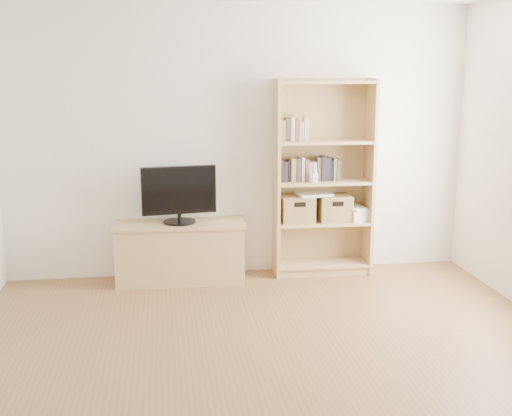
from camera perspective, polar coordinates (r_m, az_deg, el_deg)
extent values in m
cube|color=brown|center=(4.22, 2.85, -16.03)|extent=(4.50, 5.00, 0.01)
cube|color=white|center=(6.22, -1.49, 5.90)|extent=(4.50, 0.02, 2.60)
cube|color=tan|center=(6.16, -6.73, -4.00)|extent=(1.21, 0.50, 0.55)
cube|color=tan|center=(6.25, 6.01, 2.64)|extent=(0.96, 0.36, 1.90)
cube|color=black|center=(6.02, -6.87, 1.22)|extent=(0.70, 0.14, 0.55)
cube|color=#2C211D|center=(6.25, 5.98, 3.38)|extent=(0.75, 0.16, 0.20)
cube|color=#2C211D|center=(6.16, 4.14, 6.89)|extent=(0.37, 0.15, 0.19)
cube|color=white|center=(6.12, 5.27, 2.70)|extent=(0.05, 0.03, 0.10)
cube|color=olive|center=(6.25, 3.69, -0.07)|extent=(0.31, 0.26, 0.26)
cube|color=olive|center=(6.33, 6.99, 0.01)|extent=(0.31, 0.26, 0.26)
cube|color=white|center=(6.24, 5.18, 1.24)|extent=(0.35, 0.27, 0.03)
cube|color=silver|center=(6.40, 8.81, -0.55)|extent=(0.23, 0.28, 0.12)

